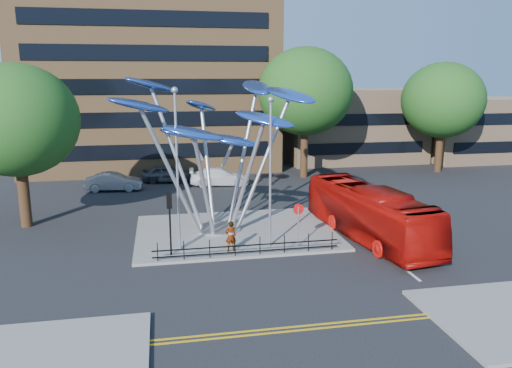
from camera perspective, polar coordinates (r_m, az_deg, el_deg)
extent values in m
plane|color=black|center=(25.51, 1.95, -9.61)|extent=(120.00, 120.00, 0.00)
cube|color=slate|center=(30.87, -2.35, -5.51)|extent=(12.00, 9.00, 0.15)
cube|color=gold|center=(20.25, 5.86, -15.80)|extent=(40.00, 0.12, 0.01)
cube|color=gold|center=(20.00, 6.11, -16.19)|extent=(40.00, 0.12, 0.01)
cube|color=olive|center=(55.34, -12.13, 17.76)|extent=(25.00, 15.00, 30.00)
cube|color=tan|center=(57.45, 11.02, 6.60)|extent=(15.00, 8.00, 8.00)
cube|color=tan|center=(62.37, 23.79, 5.76)|extent=(12.00, 8.00, 7.00)
cylinder|color=black|center=(47.46, 5.53, 4.21)|extent=(0.70, 0.70, 5.72)
ellipsoid|color=#154C17|center=(47.01, 5.66, 10.49)|extent=(8.80, 8.80, 8.10)
cylinder|color=black|center=(34.92, -25.04, -0.59)|extent=(0.70, 0.70, 4.84)
ellipsoid|color=#154C17|center=(34.29, -25.71, 6.60)|extent=(7.60, 7.60, 6.99)
cylinder|color=black|center=(53.15, 20.20, 4.02)|extent=(0.70, 0.70, 5.06)
ellipsoid|color=#154C17|center=(52.74, 20.57, 8.96)|extent=(8.00, 8.00, 7.36)
cylinder|color=#9EA0A5|center=(31.17, -4.31, -5.09)|extent=(2.80, 2.80, 0.12)
cylinder|color=#9EA0A5|center=(29.55, -6.61, 1.57)|extent=(0.24, 0.24, 7.80)
ellipsoid|color=blue|center=(28.03, -13.26, 8.78)|extent=(3.92, 2.95, 1.39)
cylinder|color=#9EA0A5|center=(29.37, -4.96, 0.14)|extent=(0.24, 0.24, 6.40)
ellipsoid|color=blue|center=(26.59, -7.17, 5.80)|extent=(3.47, 1.78, 1.31)
cylinder|color=#9EA0A5|center=(29.62, -3.09, 0.87)|extent=(0.24, 0.24, 7.00)
ellipsoid|color=blue|center=(27.86, 0.99, 7.43)|extent=(3.81, 3.11, 1.36)
cylinder|color=#9EA0A5|center=(30.37, -2.18, 2.32)|extent=(0.24, 0.24, 8.20)
ellipsoid|color=blue|center=(31.01, 3.96, 10.13)|extent=(3.52, 4.06, 1.44)
cylinder|color=#9EA0A5|center=(31.16, -3.17, 2.94)|extent=(0.24, 0.24, 8.60)
ellipsoid|color=blue|center=(33.08, 0.11, 10.99)|extent=(2.21, 3.79, 1.39)
cylinder|color=#9EA0A5|center=(31.24, -5.00, 1.82)|extent=(0.24, 0.24, 7.40)
ellipsoid|color=blue|center=(33.33, -6.28, 8.86)|extent=(3.02, 3.71, 1.34)
cylinder|color=#9EA0A5|center=(30.46, -6.40, 2.85)|extent=(0.24, 0.24, 8.80)
ellipsoid|color=blue|center=(31.37, -12.01, 11.02)|extent=(3.88, 3.60, 1.42)
ellipsoid|color=blue|center=(29.99, -7.97, 5.75)|extent=(3.40, 1.96, 1.13)
ellipsoid|color=blue|center=(29.71, -2.66, 5.01)|extent=(3.39, 2.16, 1.11)
cylinder|color=#9EA0A5|center=(27.07, -8.98, 1.26)|extent=(0.14, 0.14, 8.50)
sphere|color=#9EA0A5|center=(26.59, -9.30, 10.54)|extent=(0.36, 0.36, 0.36)
cylinder|color=#9EA0A5|center=(27.24, 1.64, 0.94)|extent=(0.14, 0.14, 8.00)
sphere|color=#9EA0A5|center=(26.73, 1.70, 9.63)|extent=(0.36, 0.36, 0.36)
cylinder|color=black|center=(26.72, -9.78, -4.77)|extent=(0.10, 0.10, 3.20)
cube|color=black|center=(26.35, -9.89, -1.86)|extent=(0.28, 0.18, 0.85)
sphere|color=#FF0C0C|center=(26.28, -9.92, -1.27)|extent=(0.18, 0.18, 0.18)
cylinder|color=#9EA0A5|center=(27.83, 4.86, -4.91)|extent=(0.08, 0.08, 2.30)
cylinder|color=red|center=(27.58, 4.88, -2.91)|extent=(0.60, 0.04, 0.60)
cube|color=white|center=(27.60, 4.87, -2.90)|extent=(0.42, 0.03, 0.10)
cylinder|color=black|center=(26.31, -11.19, -7.63)|extent=(0.05, 0.05, 1.00)
cylinder|color=black|center=(26.33, -8.25, -7.51)|extent=(0.05, 0.05, 1.00)
cylinder|color=black|center=(26.41, -5.31, -7.37)|extent=(0.05, 0.05, 1.00)
cylinder|color=black|center=(26.56, -2.41, -7.21)|extent=(0.05, 0.05, 1.00)
cylinder|color=black|center=(26.78, 0.46, -7.03)|extent=(0.05, 0.05, 1.00)
cylinder|color=black|center=(27.06, 3.27, -6.84)|extent=(0.05, 0.05, 1.00)
cylinder|color=black|center=(27.40, 6.01, -6.64)|extent=(0.05, 0.05, 1.00)
cylinder|color=black|center=(27.81, 8.68, -6.43)|extent=(0.05, 0.05, 1.00)
cube|color=black|center=(26.64, -0.97, -7.02)|extent=(10.00, 0.06, 0.06)
cube|color=black|center=(26.76, -0.96, -7.73)|extent=(10.00, 0.06, 0.06)
imported|color=#A50C07|center=(30.19, 12.80, -3.25)|extent=(4.21, 11.58, 3.15)
imported|color=gray|center=(27.18, -2.91, -5.97)|extent=(0.67, 0.49, 1.70)
imported|color=#3B3F43|center=(45.92, -10.09, 1.16)|extent=(4.77, 2.44, 1.55)
imported|color=#93949A|center=(43.54, -15.95, 0.25)|extent=(4.76, 1.97, 1.53)
imported|color=silver|center=(44.14, -4.19, 0.85)|extent=(5.35, 2.39, 1.52)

